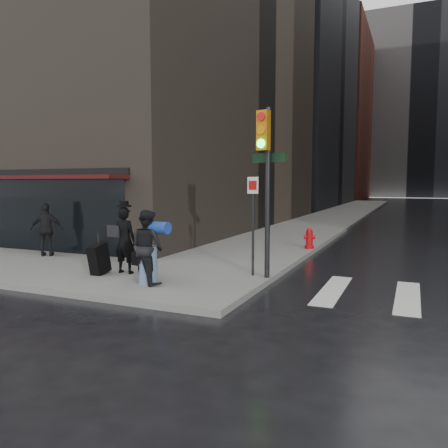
{
  "coord_description": "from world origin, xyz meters",
  "views": [
    {
      "loc": [
        5.14,
        -9.07,
        2.46
      ],
      "look_at": [
        0.21,
        2.27,
        1.3
      ],
      "focal_mm": 35.0,
      "sensor_mm": 36.0,
      "label": 1
    }
  ],
  "objects_px": {
    "man_jeans": "(148,247)",
    "man_greycoat": "(47,230)",
    "traffic_light": "(265,169)",
    "man_overcoat": "(120,243)",
    "fire_hydrant": "(309,239)"
  },
  "relations": [
    {
      "from": "man_overcoat",
      "to": "traffic_light",
      "type": "xyz_separation_m",
      "value": [
        3.56,
        0.95,
        1.86
      ]
    },
    {
      "from": "traffic_light",
      "to": "man_overcoat",
      "type": "bearing_deg",
      "value": -152.64
    },
    {
      "from": "man_greycoat",
      "to": "traffic_light",
      "type": "xyz_separation_m",
      "value": [
        7.34,
        -0.34,
        1.8
      ]
    },
    {
      "from": "traffic_light",
      "to": "fire_hydrant",
      "type": "xyz_separation_m",
      "value": [
        -0.04,
        5.26,
        -2.32
      ]
    },
    {
      "from": "man_jeans",
      "to": "traffic_light",
      "type": "distance_m",
      "value": 3.31
    },
    {
      "from": "man_jeans",
      "to": "man_greycoat",
      "type": "relative_size",
      "value": 1.01
    },
    {
      "from": "man_jeans",
      "to": "man_greycoat",
      "type": "xyz_separation_m",
      "value": [
        -5.09,
        1.99,
        -0.01
      ]
    },
    {
      "from": "traffic_light",
      "to": "man_jeans",
      "type": "bearing_deg",
      "value": -131.36
    },
    {
      "from": "traffic_light",
      "to": "fire_hydrant",
      "type": "distance_m",
      "value": 5.75
    },
    {
      "from": "man_overcoat",
      "to": "fire_hydrant",
      "type": "height_order",
      "value": "man_overcoat"
    },
    {
      "from": "man_overcoat",
      "to": "man_greycoat",
      "type": "distance_m",
      "value": 4.0
    },
    {
      "from": "man_jeans",
      "to": "man_greycoat",
      "type": "bearing_deg",
      "value": -3.54
    },
    {
      "from": "man_jeans",
      "to": "fire_hydrant",
      "type": "distance_m",
      "value": 7.26
    },
    {
      "from": "man_overcoat",
      "to": "fire_hydrant",
      "type": "xyz_separation_m",
      "value": [
        3.51,
        6.2,
        -0.46
      ]
    },
    {
      "from": "man_greycoat",
      "to": "fire_hydrant",
      "type": "bearing_deg",
      "value": -177.03
    }
  ]
}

